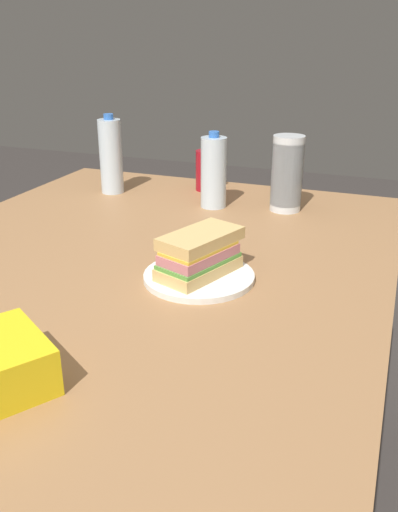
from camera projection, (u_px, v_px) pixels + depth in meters
name	position (u px, v px, depth m)	size (l,w,h in m)	color
dining_table	(118.00, 307.00, 1.16)	(1.51, 1.09, 0.75)	#9E7047
paper_plate	(199.00, 276.00, 1.08)	(0.22, 0.22, 0.01)	white
sandwich	(200.00, 254.00, 1.07)	(0.20, 0.14, 0.08)	#DBB26B
soda_can_red	(207.00, 170.00, 1.67)	(0.07, 0.07, 0.12)	maroon
water_bottle_tall	(111.00, 156.00, 1.62)	(0.07, 0.07, 0.23)	silver
plastic_cup_stack	(287.00, 174.00, 1.46)	(0.08, 0.08, 0.20)	silver
water_bottle_spare	(214.00, 172.00, 1.49)	(0.07, 0.07, 0.21)	silver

